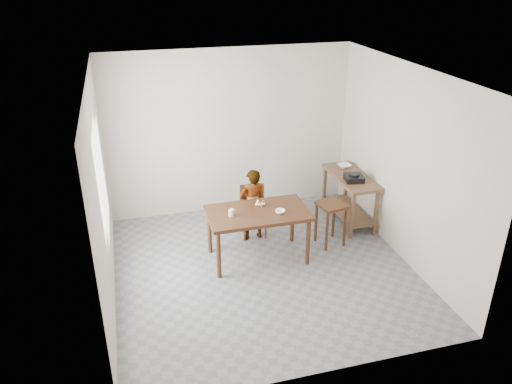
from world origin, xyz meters
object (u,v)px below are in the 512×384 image
object	(u,v)px
dining_chair	(254,212)
stool	(330,224)
child	(252,205)
dining_table	(258,235)
prep_counter	(349,198)

from	to	relation	value
dining_chair	stool	distance (m)	1.18
child	dining_table	bearing A→B (deg)	75.55
dining_chair	child	bearing A→B (deg)	-109.19
dining_table	prep_counter	size ratio (longest dim) A/B	1.17
dining_table	child	bearing A→B (deg)	82.63
dining_table	prep_counter	world-z (taller)	prep_counter
prep_counter	dining_table	bearing A→B (deg)	-157.85
stool	dining_chair	bearing A→B (deg)	151.73
dining_table	dining_chair	distance (m)	0.68
prep_counter	dining_chair	world-z (taller)	prep_counter
dining_table	stool	bearing A→B (deg)	5.57
child	dining_chair	bearing A→B (deg)	-122.89
dining_table	stool	world-z (taller)	dining_table
dining_table	prep_counter	xyz separation A→B (m)	(1.72, 0.70, 0.03)
dining_chair	prep_counter	bearing A→B (deg)	7.71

